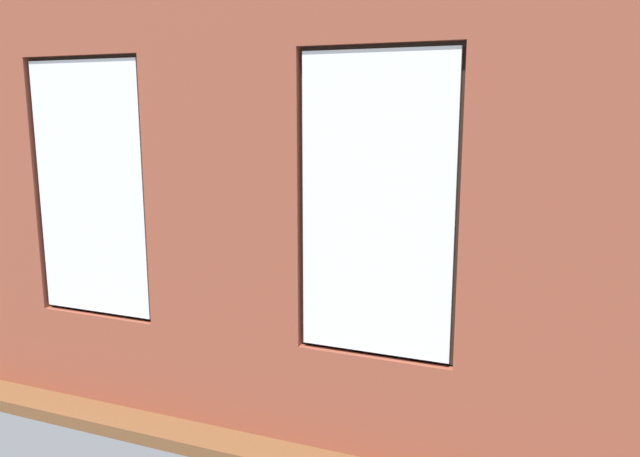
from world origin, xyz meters
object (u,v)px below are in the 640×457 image
Objects in this scene: remote_gray at (289,278)px; table_plant_small at (333,275)px; papasan_chair at (291,251)px; potted_plant_near_tv at (92,253)px; couch_left at (606,348)px; remote_silver at (328,279)px; couch_by_window at (257,350)px; potted_plant_corner_near_left at (613,248)px; media_console at (118,276)px; tv_flatscreen at (116,232)px; potted_plant_foreground_right at (207,207)px; cup_ceramic at (317,272)px; potted_plant_between_couches at (421,301)px; potted_plant_by_left_couch at (560,291)px; coffee_table at (328,284)px; potted_plant_mid_room_small at (447,289)px; candle_jar at (365,275)px; potted_plant_beside_window_right at (133,294)px.

table_plant_small is at bearing -20.38° from remote_gray.
papasan_chair is 2.73m from potted_plant_near_tv.
couch_left reaches higher than remote_silver.
couch_by_window is at bearing 163.13° from potted_plant_near_tv.
couch_left is at bearing 86.49° from potted_plant_corner_near_left.
tv_flatscreen is at bearing -90.00° from media_console.
potted_plant_foreground_right reaches higher than tv_flatscreen.
cup_ceramic is 0.06× the size of potted_plant_between_couches.
potted_plant_by_left_couch is (-2.64, -0.50, -0.08)m from cup_ceramic.
potted_plant_mid_room_small is (-1.29, -0.31, 0.00)m from coffee_table.
remote_gray is at bearing -179.53° from media_console.
table_plant_small is 0.15× the size of media_console.
coffee_table is 1.10× the size of potted_plant_near_tv.
potted_plant_foreground_right reaches higher than potted_plant_mid_room_small.
media_console is 0.78× the size of potted_plant_foreground_right.
cup_ceramic is 0.77× the size of candle_jar.
remote_silver is 2.53m from potted_plant_by_left_couch.
potted_plant_near_tv reaches higher than candle_jar.
potted_plant_between_couches is (-3.77, 0.67, 0.10)m from potted_plant_near_tv.
potted_plant_beside_window_right reaches higher than coffee_table.
media_console is at bearing -62.30° from potted_plant_near_tv.
papasan_chair reaches higher than remote_gray.
potted_plant_between_couches is (-1.47, 1.86, 0.45)m from remote_silver.
candle_jar is 3.27m from tv_flatscreen.
potted_plant_between_couches reaches higher than tv_flatscreen.
potted_plant_between_couches is at bearing 118.34° from candle_jar.
couch_by_window reaches higher than potted_plant_mid_room_small.
potted_plant_near_tv reaches higher than couch_left.
potted_plant_between_couches reaches higher than potted_plant_by_left_couch.
tv_flatscreen is at bearing 4.88° from candle_jar.
potted_plant_near_tv reaches higher than table_plant_small.
coffee_table is 2.53m from potted_plant_by_left_couch.
remote_silver is at bearing 13.69° from potted_plant_by_left_couch.
table_plant_small is 3.37m from potted_plant_corner_near_left.
remote_silver is at bearing -100.77° from couch_left.
potted_plant_beside_window_right reaches higher than remote_gray.
potted_plant_beside_window_right reaches higher than couch_by_window.
potted_plant_beside_window_right is at bearing 145.51° from potted_plant_near_tv.
coffee_table is at bearing 13.66° from potted_plant_mid_room_small.
media_console is at bearing 90.00° from tv_flatscreen.
candle_jar is at bearing 125.01° from remote_silver.
media_console is at bearing 2.81° from coffee_table.
coffee_table is at bearing -152.58° from potted_plant_near_tv.
couch_by_window is 1.36× the size of potted_plant_corner_near_left.
papasan_chair is 0.84× the size of potted_plant_near_tv.
table_plant_small is 2.24m from potted_plant_between_couches.
cup_ceramic is at bearing 25.33° from potted_plant_corner_near_left.
media_console is (2.95, 0.02, -0.31)m from table_plant_small.
couch_left is 2.95m from coffee_table.
couch_by_window is 1.43× the size of potted_plant_near_tv.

